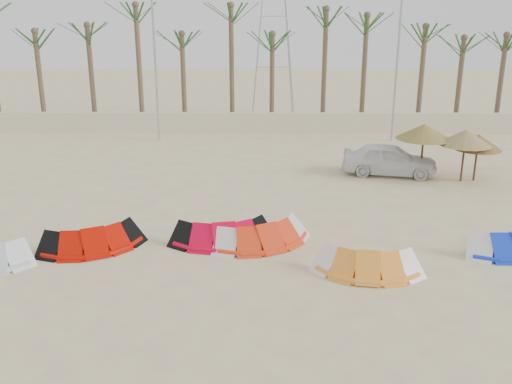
{
  "coord_description": "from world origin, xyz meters",
  "views": [
    {
      "loc": [
        0.22,
        -13.65,
        7.77
      ],
      "look_at": [
        0.0,
        6.0,
        1.3
      ],
      "focal_mm": 40.0,
      "sensor_mm": 36.0,
      "label": 1
    }
  ],
  "objects_px": {
    "kite_red_mid": "(223,228)",
    "parasol_mid": "(466,137)",
    "kite_red_left": "(95,234)",
    "kite_red_right": "(263,230)",
    "kite_blue": "(509,236)",
    "kite_orange": "(366,257)",
    "car": "(389,159)",
    "parasol_right": "(478,142)",
    "parasol_left": "(424,132)"
  },
  "relations": [
    {
      "from": "kite_blue",
      "to": "parasol_mid",
      "type": "distance_m",
      "value": 7.91
    },
    {
      "from": "kite_red_mid",
      "to": "car",
      "type": "relative_size",
      "value": 0.84
    },
    {
      "from": "kite_red_right",
      "to": "kite_blue",
      "type": "relative_size",
      "value": 1.03
    },
    {
      "from": "parasol_right",
      "to": "parasol_mid",
      "type": "bearing_deg",
      "value": -173.14
    },
    {
      "from": "kite_red_mid",
      "to": "parasol_left",
      "type": "relative_size",
      "value": 1.43
    },
    {
      "from": "parasol_right",
      "to": "kite_red_right",
      "type": "bearing_deg",
      "value": -143.46
    },
    {
      "from": "kite_blue",
      "to": "kite_red_right",
      "type": "bearing_deg",
      "value": 176.59
    },
    {
      "from": "kite_orange",
      "to": "kite_blue",
      "type": "xyz_separation_m",
      "value": [
        5.07,
        1.71,
        0.0
      ]
    },
    {
      "from": "kite_orange",
      "to": "kite_blue",
      "type": "height_order",
      "value": "same"
    },
    {
      "from": "kite_red_mid",
      "to": "kite_blue",
      "type": "bearing_deg",
      "value": -3.74
    },
    {
      "from": "kite_red_mid",
      "to": "parasol_mid",
      "type": "distance_m",
      "value": 12.78
    },
    {
      "from": "kite_orange",
      "to": "car",
      "type": "relative_size",
      "value": 0.77
    },
    {
      "from": "kite_red_right",
      "to": "parasol_mid",
      "type": "distance_m",
      "value": 11.77
    },
    {
      "from": "kite_red_left",
      "to": "parasol_right",
      "type": "relative_size",
      "value": 1.76
    },
    {
      "from": "kite_red_right",
      "to": "parasol_right",
      "type": "xyz_separation_m",
      "value": [
        9.8,
        7.26,
        1.42
      ]
    },
    {
      "from": "car",
      "to": "kite_orange",
      "type": "bearing_deg",
      "value": 175.61
    },
    {
      "from": "kite_red_right",
      "to": "car",
      "type": "bearing_deg",
      "value": 53.63
    },
    {
      "from": "car",
      "to": "parasol_mid",
      "type": "bearing_deg",
      "value": -96.87
    },
    {
      "from": "kite_red_left",
      "to": "kite_red_right",
      "type": "distance_m",
      "value": 5.69
    },
    {
      "from": "parasol_left",
      "to": "parasol_right",
      "type": "relative_size",
      "value": 1.18
    },
    {
      "from": "kite_red_left",
      "to": "kite_red_right",
      "type": "relative_size",
      "value": 0.97
    },
    {
      "from": "parasol_mid",
      "to": "car",
      "type": "xyz_separation_m",
      "value": [
        -3.13,
        1.02,
        -1.31
      ]
    },
    {
      "from": "parasol_left",
      "to": "car",
      "type": "xyz_separation_m",
      "value": [
        -1.44,
        0.31,
        -1.42
      ]
    },
    {
      "from": "kite_orange",
      "to": "car",
      "type": "xyz_separation_m",
      "value": [
        2.89,
        10.4,
        0.34
      ]
    },
    {
      "from": "kite_orange",
      "to": "parasol_left",
      "type": "bearing_deg",
      "value": 66.76
    },
    {
      "from": "kite_red_mid",
      "to": "kite_red_right",
      "type": "height_order",
      "value": "same"
    },
    {
      "from": "kite_orange",
      "to": "kite_blue",
      "type": "distance_m",
      "value": 5.35
    },
    {
      "from": "kite_red_left",
      "to": "kite_blue",
      "type": "relative_size",
      "value": 1.01
    },
    {
      "from": "kite_red_mid",
      "to": "parasol_left",
      "type": "distance_m",
      "value": 11.89
    },
    {
      "from": "kite_red_left",
      "to": "kite_orange",
      "type": "relative_size",
      "value": 1.13
    },
    {
      "from": "kite_red_right",
      "to": "kite_blue",
      "type": "xyz_separation_m",
      "value": [
        8.22,
        -0.49,
        -0.0
      ]
    },
    {
      "from": "kite_blue",
      "to": "car",
      "type": "bearing_deg",
      "value": 104.08
    },
    {
      "from": "kite_blue",
      "to": "car",
      "type": "xyz_separation_m",
      "value": [
        -2.18,
        8.69,
        0.33
      ]
    },
    {
      "from": "car",
      "to": "kite_red_right",
      "type": "bearing_deg",
      "value": 154.77
    },
    {
      "from": "kite_orange",
      "to": "parasol_mid",
      "type": "relative_size",
      "value": 1.41
    },
    {
      "from": "parasol_left",
      "to": "kite_orange",
      "type": "bearing_deg",
      "value": -113.24
    },
    {
      "from": "parasol_left",
      "to": "car",
      "type": "relative_size",
      "value": 0.58
    },
    {
      "from": "kite_red_mid",
      "to": "parasol_left",
      "type": "bearing_deg",
      "value": 41.24
    },
    {
      "from": "kite_red_mid",
      "to": "car",
      "type": "xyz_separation_m",
      "value": [
        7.41,
        8.07,
        0.33
      ]
    },
    {
      "from": "car",
      "to": "parasol_left",
      "type": "bearing_deg",
      "value": -91.15
    },
    {
      "from": "kite_red_mid",
      "to": "kite_red_left",
      "type": "bearing_deg",
      "value": -172.25
    },
    {
      "from": "kite_red_left",
      "to": "parasol_left",
      "type": "xyz_separation_m",
      "value": [
        13.16,
        8.34,
        1.76
      ]
    },
    {
      "from": "kite_red_left",
      "to": "kite_orange",
      "type": "distance_m",
      "value": 9.0
    },
    {
      "from": "kite_blue",
      "to": "parasol_left",
      "type": "bearing_deg",
      "value": 95.04
    },
    {
      "from": "kite_red_mid",
      "to": "kite_red_right",
      "type": "relative_size",
      "value": 0.94
    },
    {
      "from": "kite_orange",
      "to": "kite_blue",
      "type": "relative_size",
      "value": 0.89
    },
    {
      "from": "kite_red_right",
      "to": "parasol_right",
      "type": "relative_size",
      "value": 1.81
    },
    {
      "from": "kite_blue",
      "to": "parasol_mid",
      "type": "height_order",
      "value": "parasol_mid"
    },
    {
      "from": "kite_red_mid",
      "to": "kite_blue",
      "type": "xyz_separation_m",
      "value": [
        9.59,
        -0.63,
        -0.0
      ]
    },
    {
      "from": "kite_orange",
      "to": "car",
      "type": "height_order",
      "value": "car"
    }
  ]
}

